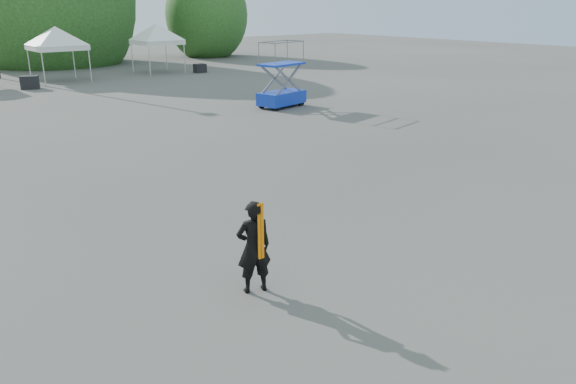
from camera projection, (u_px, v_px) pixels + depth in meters
ground at (251, 247)px, 11.35m from camera, size 120.00×120.00×0.00m
tree_mid_e at (49, 1)px, 43.72m from camera, size 5.12×5.12×7.79m
tree_far_e at (207, 15)px, 50.49m from camera, size 3.84×3.84×5.84m
tent_f at (55, 31)px, 34.09m from camera, size 4.22×4.22×3.88m
tent_g at (156, 28)px, 38.67m from camera, size 4.05×4.05×3.88m
man at (254, 247)px, 9.37m from camera, size 0.69×0.55×1.63m
scissor_lift at (282, 74)px, 26.08m from camera, size 2.52×1.60×3.01m
crate_mid at (30, 82)px, 31.99m from camera, size 1.17×1.05×0.74m
crate_east at (200, 68)px, 39.45m from camera, size 0.79×0.62×0.61m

